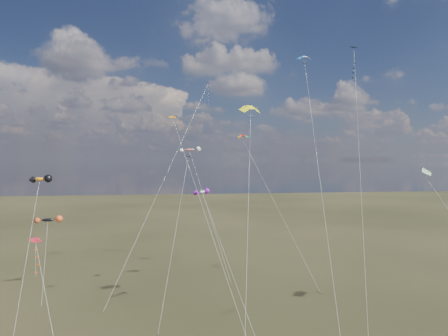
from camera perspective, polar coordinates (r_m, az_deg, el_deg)
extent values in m
cube|color=black|center=(71.71, 18.07, 16.07)|extent=(1.41, 1.40, 0.33)
cylinder|color=silver|center=(56.16, 18.84, 0.30)|extent=(9.88, 24.43, 38.62)
cube|color=#0E0C4F|center=(75.07, -2.26, 12.04)|extent=(0.97, 0.97, 0.32)
cylinder|color=silver|center=(63.71, -8.52, -1.51)|extent=(15.88, 19.53, 34.28)
cube|color=#332316|center=(58.15, -16.90, -19.03)|extent=(0.10, 0.10, 0.12)
cube|color=black|center=(60.99, -5.12, 1.65)|extent=(1.00, 1.03, 0.32)
cylinder|color=silver|center=(54.27, -6.98, -9.23)|extent=(4.23, 15.10, 20.62)
cube|color=#332316|center=(50.04, -9.44, -22.44)|extent=(0.10, 0.10, 0.12)
cube|color=#AF1825|center=(43.87, -25.34, -9.28)|extent=(1.26, 1.26, 0.30)
cylinder|color=silver|center=(40.56, -23.58, -19.09)|extent=(5.26, 9.06, 12.23)
cube|color=orange|center=(53.26, -7.37, 7.23)|extent=(0.93, 0.88, 0.34)
cylinder|color=silver|center=(47.13, -2.35, -7.65)|extent=(8.06, 13.19, 25.73)
cylinder|color=silver|center=(42.99, 3.42, -7.72)|extent=(4.32, 18.28, 26.91)
cylinder|color=silver|center=(46.22, 13.68, -2.12)|extent=(4.77, 25.00, 34.94)
cylinder|color=silver|center=(66.24, 7.84, -5.67)|extent=(9.52, 13.08, 24.44)
cube|color=#332316|center=(64.28, 13.71, -17.02)|extent=(0.10, 0.10, 0.12)
ellipsoid|color=black|center=(68.22, -23.86, -6.81)|extent=(3.76, 1.86, 1.24)
cylinder|color=silver|center=(65.31, -24.23, -11.96)|extent=(1.35, 7.87, 10.76)
cube|color=#332316|center=(62.95, -24.65, -17.49)|extent=(0.10, 0.10, 0.12)
ellipsoid|color=orange|center=(53.63, -24.86, -1.44)|extent=(2.53, 1.43, 1.05)
cylinder|color=silver|center=(50.23, -26.46, -11.85)|extent=(0.06, 9.73, 17.76)
ellipsoid|color=silver|center=(52.85, -3.10, -3.39)|extent=(2.01, 2.13, 0.81)
cylinder|color=silver|center=(48.56, 0.60, -13.31)|extent=(5.17, 12.02, 15.91)
ellipsoid|color=red|center=(79.41, -4.97, 2.61)|extent=(4.12, 2.21, 1.14)
cylinder|color=silver|center=(72.16, -2.26, -6.03)|extent=(6.01, 16.07, 22.11)
cube|color=#332316|center=(67.06, 1.08, -16.21)|extent=(0.10, 0.10, 0.12)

